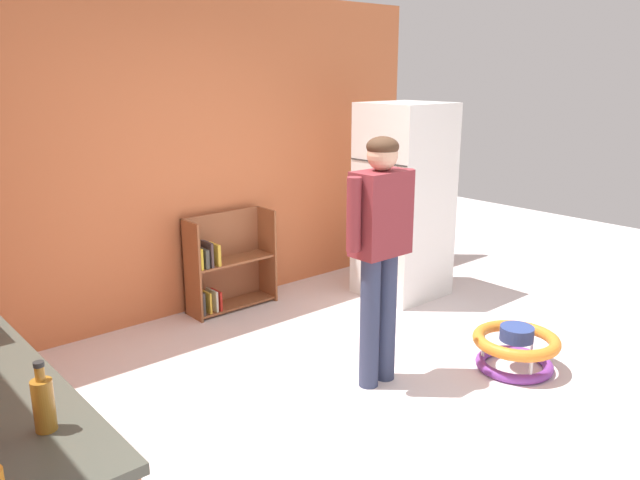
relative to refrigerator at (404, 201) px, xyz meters
The scene contains 7 objects.
ground_plane 2.38m from the refrigerator, 141.28° to the right, with size 12.00×12.00×0.00m, color silver.
back_wall 2.02m from the refrigerator, 151.06° to the left, with size 5.20×0.06×2.70m, color #CC6C40.
refrigerator is the anchor object (origin of this frame).
bookshelf 1.74m from the refrigerator, 152.13° to the left, with size 0.80×0.28×0.85m.
standing_person 1.82m from the refrigerator, 143.29° to the right, with size 0.57×0.22×1.66m.
baby_walker 1.85m from the refrigerator, 110.03° to the right, with size 0.60×0.60×0.32m.
amber_bottle 4.17m from the refrigerator, 154.83° to the right, with size 0.07×0.07×0.25m.
Camera 1 is at (-2.58, -2.38, 2.05)m, focal length 35.26 mm.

